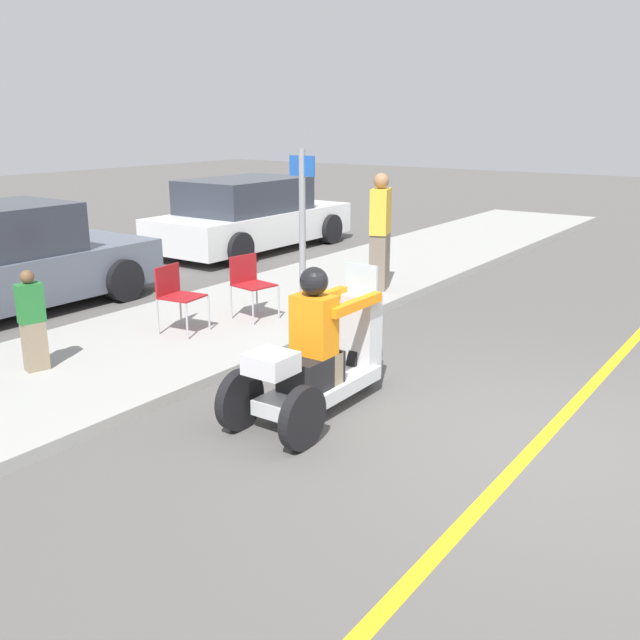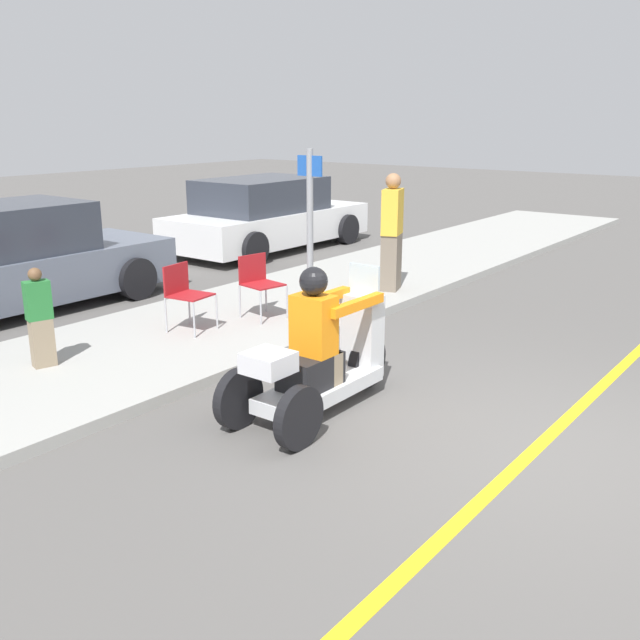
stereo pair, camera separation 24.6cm
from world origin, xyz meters
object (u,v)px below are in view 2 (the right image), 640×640
spectator_end_of_line (392,235)px  folding_chair_curbside (258,279)px  parked_car_lot_center (4,263)px  folding_chair_set_back (184,290)px  spectator_with_child (40,319)px  motorcycle_trike (321,360)px  parked_car_lot_far (267,216)px  street_sign (310,233)px

spectator_end_of_line → folding_chair_curbside: (-2.37, 0.57, -0.34)m
parked_car_lot_center → folding_chair_set_back: bearing=-77.3°
spectator_with_child → parked_car_lot_center: size_ratio=0.23×
folding_chair_set_back → motorcycle_trike: bearing=-105.9°
spectator_with_child → parked_car_lot_far: 7.80m
spectator_end_of_line → street_sign: size_ratio=0.80×
folding_chair_set_back → parked_car_lot_center: bearing=102.7°
motorcycle_trike → spectator_with_child: (-1.07, 2.89, 0.13)m
spectator_end_of_line → street_sign: bearing=-172.8°
folding_chair_set_back → parked_car_lot_center: (-0.67, 2.96, 0.09)m
parked_car_lot_center → parked_car_lot_far: (5.96, 0.38, -0.02)m
folding_chair_curbside → motorcycle_trike: bearing=-126.6°
folding_chair_set_back → folding_chair_curbside: 1.05m
street_sign → spectator_with_child: bearing=154.1°
motorcycle_trike → street_sign: street_sign is taller
motorcycle_trike → folding_chair_set_back: size_ratio=2.54×
folding_chair_set_back → parked_car_lot_far: bearing=32.2°
spectator_with_child → folding_chair_set_back: (1.84, -0.19, -0.01)m
spectator_end_of_line → parked_car_lot_center: (-4.04, 3.85, -0.25)m
spectator_end_of_line → parked_car_lot_far: (1.92, 4.22, -0.27)m
spectator_with_child → parked_car_lot_far: bearing=23.8°
spectator_with_child → parked_car_lot_center: bearing=67.1°
motorcycle_trike → spectator_with_child: size_ratio=1.95×
parked_car_lot_center → folding_chair_curbside: bearing=-63.0°
parked_car_lot_far → parked_car_lot_center: bearing=-176.4°
street_sign → parked_car_lot_far: bearing=46.5°
spectator_end_of_line → parked_car_lot_far: bearing=65.6°
folding_chair_set_back → folding_chair_curbside: size_ratio=1.00×
spectator_end_of_line → parked_car_lot_far: 4.65m
folding_chair_curbside → street_sign: 1.11m
street_sign → parked_car_lot_center: bearing=111.9°
parked_car_lot_far → street_sign: street_sign is taller
parked_car_lot_center → parked_car_lot_far: 5.97m
parked_car_lot_far → motorcycle_trike: bearing=-135.1°
folding_chair_set_back → street_sign: (1.00, -1.19, 0.69)m
motorcycle_trike → folding_chair_set_back: 2.81m
folding_chair_curbside → parked_car_lot_center: (-1.67, 3.28, 0.09)m
spectator_end_of_line → folding_chair_curbside: size_ratio=2.15×
street_sign → motorcycle_trike: bearing=-139.4°
motorcycle_trike → parked_car_lot_center: (0.10, 5.66, 0.22)m
folding_chair_curbside → parked_car_lot_far: parked_car_lot_far is taller
parked_car_lot_far → spectator_end_of_line: bearing=-114.4°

